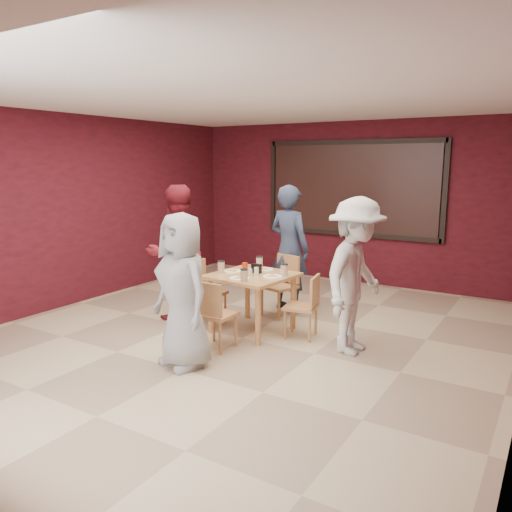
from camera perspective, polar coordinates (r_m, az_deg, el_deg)
The scene contains 11 objects.
floor at distance 6.15m, azimuth -1.54°, elevation -9.35°, with size 7.00×7.00×0.00m, color #CAB68C.
window_blinds at distance 8.87m, azimuth 10.81°, elevation 7.57°, with size 3.00×0.02×1.50m, color black.
dining_table at distance 6.23m, azimuth -0.43°, elevation -2.86°, with size 1.02×1.02×0.88m.
chair_front at distance 5.66m, azimuth -4.95°, elevation -6.31°, with size 0.39×0.39×0.81m.
chair_back at distance 6.94m, azimuth 3.05°, elevation -2.93°, with size 0.50×0.50×0.84m.
chair_left at distance 6.60m, azimuth -6.04°, elevation -3.70°, with size 0.42×0.42×0.83m.
chair_right at distance 6.05m, azimuth 5.76°, elevation -5.37°, with size 0.44×0.44×0.77m.
diner_front at distance 5.18m, azimuth -8.41°, elevation -3.96°, with size 0.79×0.51×1.61m, color gray.
diner_back at distance 7.12m, azimuth 3.83°, elevation 0.90°, with size 0.65×0.43×1.80m, color #29334A.
diner_left at distance 6.82m, azimuth -9.11°, elevation 0.43°, with size 0.88×0.69×1.81m, color maroon.
diner_right at distance 5.59m, azimuth 11.31°, elevation -2.28°, with size 1.13×0.65×1.74m, color silver.
Camera 1 is at (3.17, -4.82, 2.11)m, focal length 35.00 mm.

